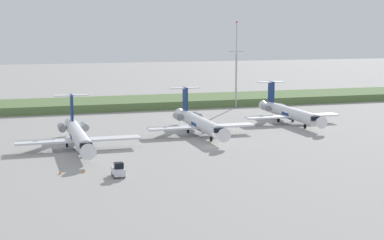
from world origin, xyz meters
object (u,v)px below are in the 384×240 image
Objects in this scene: safety_cone_front_marker at (60,172)px; regional_jet_second at (199,122)px; baggage_tug at (118,170)px; regional_jet_third at (289,112)px; antenna_mast at (236,72)px; safety_cone_mid_marker at (84,171)px; regional_jet_nearest at (78,135)px.

regional_jet_second is at bearing 41.17° from safety_cone_front_marker.
regional_jet_second is at bearing 54.06° from baggage_tug.
regional_jet_third is at bearing 32.25° from safety_cone_front_marker.
antenna_mast is at bearing 58.86° from regional_jet_second.
baggage_tug is 9.35m from safety_cone_front_marker.
safety_cone_front_marker is at bearing -138.83° from regional_jet_second.
safety_cone_front_marker is 3.61m from safety_cone_mid_marker.
regional_jet_nearest is 19.66m from safety_cone_mid_marker.
regional_jet_second reaches higher than baggage_tug.
regional_jet_second is 56.36× the size of safety_cone_front_marker.
regional_jet_nearest is 56.36× the size of safety_cone_front_marker.
antenna_mast is 83.08m from safety_cone_mid_marker.
safety_cone_front_marker is at bearing -129.65° from antenna_mast.
antenna_mast is 83.62m from baggage_tug.
safety_cone_front_marker is at bearing -104.12° from regional_jet_nearest.
antenna_mast is (49.18, 45.79, 7.49)m from regional_jet_nearest.
regional_jet_third is 61.98m from baggage_tug.
regional_jet_third is 63.30m from safety_cone_mid_marker.
regional_jet_third is (51.15, 15.91, 0.00)m from regional_jet_nearest.
baggage_tug is at bearing -123.37° from antenna_mast.
antenna_mast is 44.01× the size of safety_cone_front_marker.
antenna_mast reaches higher than regional_jet_third.
regional_jet_third is (24.98, 8.19, 0.00)m from regional_jet_second.
regional_jet_third is 56.36× the size of safety_cone_front_marker.
antenna_mast is (23.01, 38.08, 7.49)m from regional_jet_second.
baggage_tug reaches higher than safety_cone_mid_marker.
safety_cone_mid_marker is at bearing -127.70° from antenna_mast.
regional_jet_nearest reaches higher than baggage_tug.
regional_jet_nearest and regional_jet_second have the same top height.
baggage_tug is (-22.73, -31.35, -1.53)m from regional_jet_second.
baggage_tug is at bearing -41.25° from safety_cone_mid_marker.
regional_jet_second is at bearing -161.84° from regional_jet_third.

